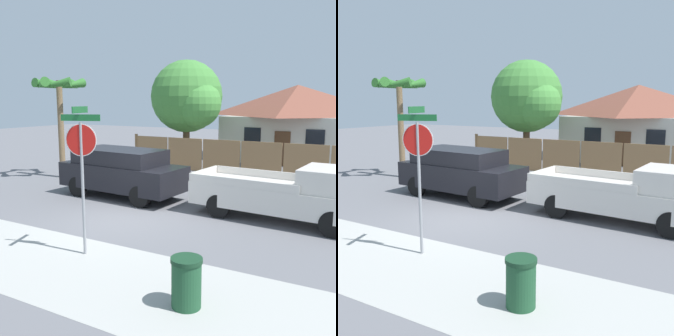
{
  "view_description": "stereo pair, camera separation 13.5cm",
  "coord_description": "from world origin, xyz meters",
  "views": [
    {
      "loc": [
        7.21,
        -9.71,
        3.63
      ],
      "look_at": [
        1.23,
        0.79,
        1.6
      ],
      "focal_mm": 42.0,
      "sensor_mm": 36.0,
      "label": 1
    },
    {
      "loc": [
        7.33,
        -9.64,
        3.63
      ],
      "look_at": [
        1.23,
        0.79,
        1.6
      ],
      "focal_mm": 42.0,
      "sensor_mm": 36.0,
      "label": 2
    }
  ],
  "objects": [
    {
      "name": "orange_pickup",
      "position": [
        4.68,
        2.33,
        0.85
      ],
      "size": [
        5.67,
        2.38,
        1.75
      ],
      "rotation": [
        0.0,
        0.0,
        -0.07
      ],
      "color": "silver",
      "rests_on": "ground"
    },
    {
      "name": "oak_tree",
      "position": [
        -3.08,
        10.79,
        3.86
      ],
      "size": [
        4.36,
        4.16,
        6.04
      ],
      "color": "brown",
      "rests_on": "ground"
    },
    {
      "name": "house",
      "position": [
        1.84,
        16.44,
        2.45
      ],
      "size": [
        8.47,
        7.57,
        4.72
      ],
      "color": "beige",
      "rests_on": "ground"
    },
    {
      "name": "trash_bin",
      "position": [
        4.26,
        -3.86,
        0.47
      ],
      "size": [
        0.57,
        0.57,
        0.92
      ],
      "color": "#1E4C2D",
      "rests_on": "ground"
    },
    {
      "name": "ground_plane",
      "position": [
        0.0,
        0.0,
        0.0
      ],
      "size": [
        80.0,
        80.0,
        0.0
      ],
      "primitive_type": "plane",
      "color": "slate"
    },
    {
      "name": "palm_tree",
      "position": [
        -6.63,
        4.19,
        4.06
      ],
      "size": [
        2.37,
        2.57,
        4.76
      ],
      "color": "brown",
      "rests_on": "ground"
    },
    {
      "name": "sidewalk_strip",
      "position": [
        0.0,
        -3.6,
        0.0
      ],
      "size": [
        36.0,
        3.2,
        0.01
      ],
      "color": "#A3A39E",
      "rests_on": "ground"
    },
    {
      "name": "red_suv",
      "position": [
        -1.7,
        2.36,
        1.02
      ],
      "size": [
        5.03,
        2.35,
        1.86
      ],
      "rotation": [
        0.0,
        0.0,
        -0.07
      ],
      "color": "black",
      "rests_on": "ground"
    },
    {
      "name": "stop_sign",
      "position": [
        0.99,
        -2.84,
        2.42
      ],
      "size": [
        0.91,
        0.82,
        3.53
      ],
      "rotation": [
        0.0,
        0.0,
        0.33
      ],
      "color": "gray",
      "rests_on": "ground"
    },
    {
      "name": "wooden_fence",
      "position": [
        0.73,
        9.02,
        0.87
      ],
      "size": [
        12.69,
        0.12,
        1.83
      ],
      "color": "#997047",
      "rests_on": "ground"
    }
  ]
}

